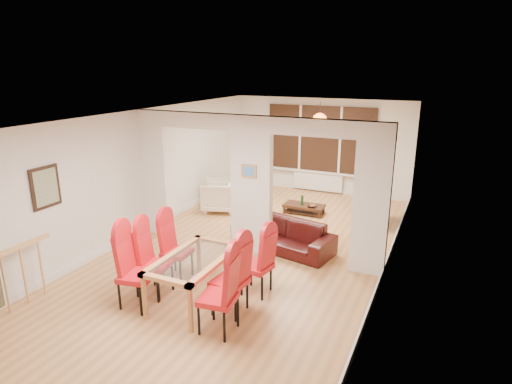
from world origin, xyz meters
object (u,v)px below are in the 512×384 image
Objects in this scene: dining_chair_ra at (218,292)px; dining_chair_rb at (229,276)px; dining_chair_la at (137,270)px; dining_chair_rc at (256,262)px; armchair at (220,196)px; television at (379,211)px; bottle at (302,200)px; bowl at (312,206)px; dining_chair_lb at (155,261)px; person at (242,175)px; coffee_table at (304,209)px; dining_table at (195,279)px; sofa at (283,235)px; dining_chair_lc at (177,248)px.

dining_chair_rb is (-0.08, 0.47, -0.01)m from dining_chair_ra.
dining_chair_la is 1.79m from dining_chair_rc.
armchair is (-1.05, 4.33, -0.21)m from dining_chair_la.
armchair is at bearing 101.47° from television.
bottle is 1.20× the size of bowl.
person is at bearing 87.70° from dining_chair_lb.
coffee_table is at bearing 109.29° from person.
bowl is at bearing 86.15° from armchair.
bottle is at bearing 67.99° from dining_chair_lb.
dining_chair_rc is (0.75, 0.60, 0.17)m from dining_table.
dining_chair_rb is at bearing 13.22° from armchair.
person is (-1.98, 4.36, 0.26)m from dining_chair_rb.
dining_chair_lb is at bearing 21.18° from person.
bowl is at bearing 103.16° from sofa.
dining_table is 0.93× the size of person.
dining_chair_rc is (0.12, 0.66, -0.04)m from dining_chair_rb.
dining_chair_rb is at bearing -24.64° from dining_chair_lc.
bottle is (0.86, 3.95, -0.19)m from dining_chair_lc.
bowl is at bearing 65.86° from dining_chair_la.
sofa is (1.20, 2.39, -0.26)m from dining_chair_lb.
dining_chair_rc is at bearing 19.44° from armchair.
television is 1.80m from bottle.
dining_table reaches higher than bottle.
bowl reaches higher than coffee_table.
sofa is at bearing 98.61° from dining_chair_rb.
armchair is at bearing 157.43° from sofa.
dining_chair_la reaches higher than dining_chair_lc.
dining_chair_lc is 5.00× the size of bowl.
person is at bearing 99.05° from dining_chair_lc.
armchair is (-1.06, 3.35, -0.16)m from dining_chair_lc.
dining_chair_lc is at bearing 135.58° from dining_chair_ra.
dining_chair_ra is at bearing 11.22° from armchair.
television is (3.34, 0.27, -0.53)m from person.
bowl is (0.26, -0.06, -0.10)m from bottle.
dining_chair_rb is 4.57m from armchair.
armchair reaches higher than sofa.
dining_table is 2.39m from sofa.
dining_chair_rb is at bearing 36.82° from person.
armchair is 3.22× the size of bottle.
dining_chair_rc reaches higher than bottle.
dining_chair_lc is 0.92× the size of dining_chair_ra.
person reaches higher than sofa.
bottle is (0.88, 4.51, -0.20)m from dining_chair_lb.
dining_chair_lc is at bearing 143.14° from dining_table.
dining_chair_la is 5.48× the size of bowl.
bottle reaches higher than coffee_table.
person is (0.38, 0.45, 0.45)m from armchair.
television is at bearing 68.24° from sofa.
dining_table is 0.71m from dining_chair_lb.
sofa is (1.19, 2.82, -0.30)m from dining_chair_la.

